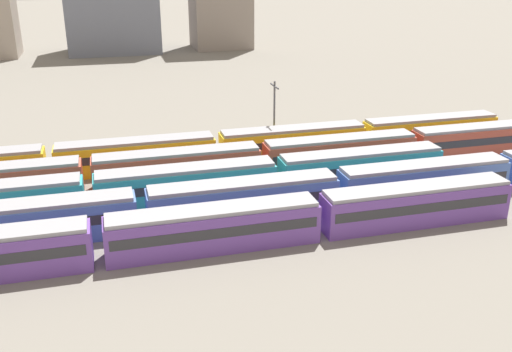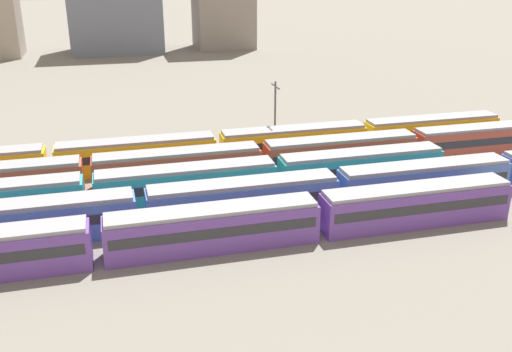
{
  "view_description": "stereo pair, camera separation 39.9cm",
  "coord_description": "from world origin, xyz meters",
  "px_view_note": "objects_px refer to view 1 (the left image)",
  "views": [
    {
      "loc": [
        8.06,
        -42.43,
        23.23
      ],
      "look_at": [
        22.34,
        10.4,
        2.04
      ],
      "focal_mm": 40.03,
      "sensor_mm": 36.0,
      "label": 1
    },
    {
      "loc": [
        8.44,
        -42.53,
        23.23
      ],
      "look_at": [
        22.34,
        10.4,
        2.04
      ],
      "focal_mm": 40.03,
      "sensor_mm": 36.0,
      "label": 2
    }
  ],
  "objects_px": {
    "train_track_3": "(262,159)",
    "train_track_4": "(217,148)",
    "train_track_1": "(503,171)",
    "train_track_0": "(214,228)",
    "train_track_2": "(187,184)",
    "catenary_pole_1": "(274,113)"
  },
  "relations": [
    {
      "from": "train_track_3",
      "to": "train_track_4",
      "type": "relative_size",
      "value": 1.0
    },
    {
      "from": "train_track_0",
      "to": "train_track_3",
      "type": "xyz_separation_m",
      "value": [
        8.54,
        15.6,
        0.0
      ]
    },
    {
      "from": "train_track_2",
      "to": "train_track_1",
      "type": "bearing_deg",
      "value": -8.98
    },
    {
      "from": "catenary_pole_1",
      "to": "train_track_2",
      "type": "bearing_deg",
      "value": -134.91
    },
    {
      "from": "train_track_2",
      "to": "catenary_pole_1",
      "type": "height_order",
      "value": "catenary_pole_1"
    },
    {
      "from": "train_track_0",
      "to": "catenary_pole_1",
      "type": "xyz_separation_m",
      "value": [
        12.37,
        23.52,
        3.09
      ]
    },
    {
      "from": "catenary_pole_1",
      "to": "train_track_4",
      "type": "bearing_deg",
      "value": -160.9
    },
    {
      "from": "train_track_3",
      "to": "train_track_4",
      "type": "xyz_separation_m",
      "value": [
        -4.01,
        5.2,
        0.0
      ]
    },
    {
      "from": "train_track_4",
      "to": "train_track_0",
      "type": "bearing_deg",
      "value": -102.27
    },
    {
      "from": "train_track_4",
      "to": "train_track_1",
      "type": "bearing_deg",
      "value": -29.4
    },
    {
      "from": "train_track_0",
      "to": "catenary_pole_1",
      "type": "bearing_deg",
      "value": 62.26
    },
    {
      "from": "train_track_0",
      "to": "train_track_1",
      "type": "distance_m",
      "value": 32.63
    },
    {
      "from": "train_track_0",
      "to": "train_track_1",
      "type": "xyz_separation_m",
      "value": [
        32.21,
        5.2,
        0.0
      ]
    },
    {
      "from": "train_track_0",
      "to": "train_track_3",
      "type": "height_order",
      "value": "same"
    },
    {
      "from": "train_track_2",
      "to": "train_track_3",
      "type": "xyz_separation_m",
      "value": [
        9.24,
        5.2,
        0.0
      ]
    },
    {
      "from": "train_track_4",
      "to": "catenary_pole_1",
      "type": "relative_size",
      "value": 8.36
    },
    {
      "from": "train_track_0",
      "to": "train_track_4",
      "type": "distance_m",
      "value": 21.29
    },
    {
      "from": "train_track_4",
      "to": "train_track_2",
      "type": "bearing_deg",
      "value": -116.71
    },
    {
      "from": "train_track_2",
      "to": "train_track_3",
      "type": "distance_m",
      "value": 10.61
    },
    {
      "from": "train_track_1",
      "to": "train_track_3",
      "type": "distance_m",
      "value": 25.86
    },
    {
      "from": "catenary_pole_1",
      "to": "train_track_0",
      "type": "bearing_deg",
      "value": -117.74
    },
    {
      "from": "train_track_3",
      "to": "train_track_4",
      "type": "distance_m",
      "value": 6.57
    }
  ]
}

